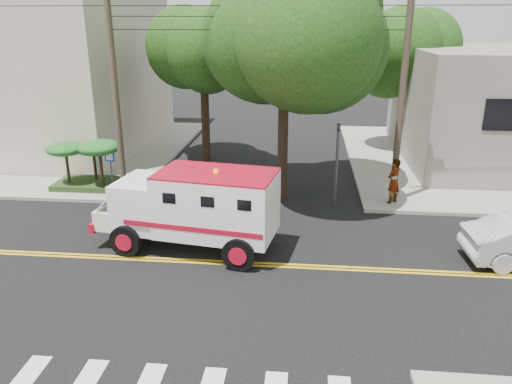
# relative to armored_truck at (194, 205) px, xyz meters

# --- Properties ---
(ground) EXTENTS (100.00, 100.00, 0.00)m
(ground) POSITION_rel_armored_truck_xyz_m (1.22, -0.99, -1.62)
(ground) COLOR black
(ground) RESTS_ON ground
(sidewalk_ne) EXTENTS (17.00, 17.00, 0.15)m
(sidewalk_ne) POSITION_rel_armored_truck_xyz_m (14.72, 12.51, -1.54)
(sidewalk_ne) COLOR gray
(sidewalk_ne) RESTS_ON ground
(sidewalk_nw) EXTENTS (17.00, 17.00, 0.15)m
(sidewalk_nw) POSITION_rel_armored_truck_xyz_m (-12.28, 12.51, -1.54)
(sidewalk_nw) COLOR gray
(sidewalk_nw) RESTS_ON ground
(building_left) EXTENTS (16.00, 14.00, 10.00)m
(building_left) POSITION_rel_armored_truck_xyz_m (-14.28, 14.01, 3.53)
(building_left) COLOR #B2A592
(building_left) RESTS_ON sidewalk_nw
(utility_pole_left) EXTENTS (0.28, 0.28, 9.00)m
(utility_pole_left) POSITION_rel_armored_truck_xyz_m (-4.38, 5.01, 2.88)
(utility_pole_left) COLOR #382D23
(utility_pole_left) RESTS_ON ground
(utility_pole_right) EXTENTS (0.28, 0.28, 9.00)m
(utility_pole_right) POSITION_rel_armored_truck_xyz_m (7.52, 5.21, 2.88)
(utility_pole_right) COLOR #382D23
(utility_pole_right) RESTS_ON ground
(tree_main) EXTENTS (6.08, 5.70, 9.85)m
(tree_main) POSITION_rel_armored_truck_xyz_m (3.15, 5.22, 5.58)
(tree_main) COLOR black
(tree_main) RESTS_ON ground
(tree_left) EXTENTS (4.48, 4.20, 7.70)m
(tree_left) POSITION_rel_armored_truck_xyz_m (-1.46, 10.80, 4.11)
(tree_left) COLOR black
(tree_left) RESTS_ON ground
(tree_right) EXTENTS (4.80, 4.50, 8.20)m
(tree_right) POSITION_rel_armored_truck_xyz_m (10.06, 14.78, 4.48)
(tree_right) COLOR black
(tree_right) RESTS_ON ground
(traffic_signal) EXTENTS (0.15, 0.18, 3.60)m
(traffic_signal) POSITION_rel_armored_truck_xyz_m (5.02, 4.61, 0.61)
(traffic_signal) COLOR #3F3F42
(traffic_signal) RESTS_ON ground
(accessibility_sign) EXTENTS (0.45, 0.10, 2.02)m
(accessibility_sign) POSITION_rel_armored_truck_xyz_m (-4.98, 5.18, -0.25)
(accessibility_sign) COLOR #3F3F42
(accessibility_sign) RESTS_ON ground
(palm_planter) EXTENTS (3.52, 2.63, 2.36)m
(palm_planter) POSITION_rel_armored_truck_xyz_m (-6.22, 5.64, 0.03)
(palm_planter) COLOR #1E3314
(palm_planter) RESTS_ON sidewalk_nw
(armored_truck) EXTENTS (6.52, 3.31, 2.84)m
(armored_truck) POSITION_rel_armored_truck_xyz_m (0.00, 0.00, 0.00)
(armored_truck) COLOR white
(armored_truck) RESTS_ON ground
(pedestrian_a) EXTENTS (0.83, 0.82, 1.93)m
(pedestrian_a) POSITION_rel_armored_truck_xyz_m (7.47, 4.98, -0.50)
(pedestrian_a) COLOR gray
(pedestrian_a) RESTS_ON sidewalk_ne
(pedestrian_b) EXTENTS (1.08, 0.96, 1.85)m
(pedestrian_b) POSITION_rel_armored_truck_xyz_m (11.19, 7.43, -0.54)
(pedestrian_b) COLOR gray
(pedestrian_b) RESTS_ON sidewalk_ne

